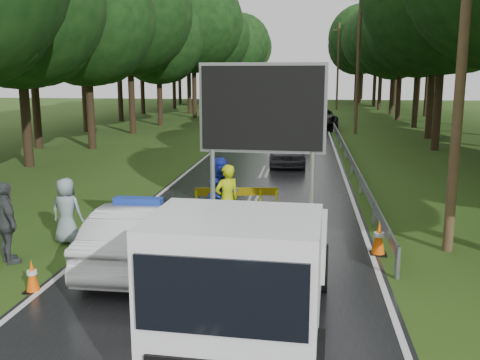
% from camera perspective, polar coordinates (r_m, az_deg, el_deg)
% --- Properties ---
extents(ground, '(160.00, 160.00, 0.00)m').
position_cam_1_polar(ground, '(11.79, -1.93, -9.63)').
color(ground, '#253F12').
rests_on(ground, ground).
extents(road, '(7.00, 140.00, 0.02)m').
position_cam_1_polar(road, '(41.12, 4.68, 5.37)').
color(road, black).
rests_on(road, ground).
extents(guardrail, '(0.12, 60.06, 0.70)m').
position_cam_1_polar(guardrail, '(40.75, 9.90, 5.94)').
color(guardrail, gray).
rests_on(guardrail, ground).
extents(utility_pole_near, '(1.40, 0.24, 10.00)m').
position_cam_1_polar(utility_pole_near, '(13.35, 22.79, 14.11)').
color(utility_pole_near, '#4B3323').
rests_on(utility_pole_near, ground).
extents(utility_pole_mid, '(1.40, 0.24, 10.00)m').
position_cam_1_polar(utility_pole_mid, '(39.03, 12.49, 12.26)').
color(utility_pole_mid, '#4B3323').
rests_on(utility_pole_mid, ground).
extents(utility_pole_far, '(1.40, 0.24, 10.00)m').
position_cam_1_polar(utility_pole_far, '(64.97, 10.40, 11.84)').
color(utility_pole_far, '#4B3323').
rests_on(utility_pole_far, ground).
extents(police_sedan, '(1.50, 4.27, 1.55)m').
position_cam_1_polar(police_sedan, '(12.05, -10.68, -5.80)').
color(police_sedan, silver).
rests_on(police_sedan, ground).
extents(work_truck, '(2.67, 5.56, 4.34)m').
position_cam_1_polar(work_truck, '(8.60, 1.01, -9.34)').
color(work_truck, gray).
rests_on(work_truck, ground).
extents(barrier, '(2.38, 0.39, 0.99)m').
position_cam_1_polar(barrier, '(15.39, -0.40, -1.70)').
color(barrier, '#D5C80B').
rests_on(barrier, ground).
extents(officer, '(0.82, 0.77, 1.89)m').
position_cam_1_polar(officer, '(14.04, -1.40, -2.15)').
color(officer, '#B7CE0B').
rests_on(officer, ground).
extents(civilian, '(1.24, 1.22, 2.01)m').
position_cam_1_polar(civilian, '(14.41, -1.95, -1.56)').
color(civilian, '#1A2AAB').
rests_on(civilian, ground).
extents(bystander_mid, '(1.11, 1.07, 1.87)m').
position_cam_1_polar(bystander_mid, '(13.03, -23.62, -4.23)').
color(bystander_mid, '#3D4145').
rests_on(bystander_mid, ground).
extents(bystander_right, '(0.87, 0.61, 1.67)m').
position_cam_1_polar(bystander_right, '(14.09, -18.01, -3.14)').
color(bystander_right, gray).
rests_on(bystander_right, ground).
extents(queue_car_first, '(1.87, 4.17, 1.39)m').
position_cam_1_polar(queue_car_first, '(25.25, 5.01, 3.23)').
color(queue_car_first, '#3D3F45').
rests_on(queue_car_first, ground).
extents(queue_car_second, '(2.59, 5.54, 1.56)m').
position_cam_1_polar(queue_car_second, '(33.36, 6.18, 5.31)').
color(queue_car_second, '#94989C').
rests_on(queue_car_second, ground).
extents(queue_car_third, '(3.08, 6.09, 1.65)m').
position_cam_1_polar(queue_car_third, '(42.47, 8.31, 6.58)').
color(queue_car_third, black).
rests_on(queue_car_third, ground).
extents(queue_car_fourth, '(1.84, 4.29, 1.37)m').
position_cam_1_polar(queue_car_fourth, '(48.47, 6.04, 7.03)').
color(queue_car_fourth, '#43444B').
rests_on(queue_car_fourth, ground).
extents(cone_near_left, '(0.32, 0.32, 0.67)m').
position_cam_1_polar(cone_near_left, '(11.35, -21.29, -9.53)').
color(cone_near_left, black).
rests_on(cone_near_left, ground).
extents(cone_center, '(0.35, 0.35, 0.74)m').
position_cam_1_polar(cone_center, '(11.86, -6.77, -7.74)').
color(cone_center, black).
rests_on(cone_center, ground).
extents(cone_far, '(0.34, 0.34, 0.72)m').
position_cam_1_polar(cone_far, '(13.95, 2.65, -4.79)').
color(cone_far, black).
rests_on(cone_far, ground).
extents(cone_left_mid, '(0.31, 0.31, 0.65)m').
position_cam_1_polar(cone_left_mid, '(13.79, -11.86, -5.36)').
color(cone_left_mid, black).
rests_on(cone_left_mid, ground).
extents(cone_right, '(0.39, 0.39, 0.83)m').
position_cam_1_polar(cone_right, '(13.06, 14.57, -6.04)').
color(cone_right, black).
rests_on(cone_right, ground).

